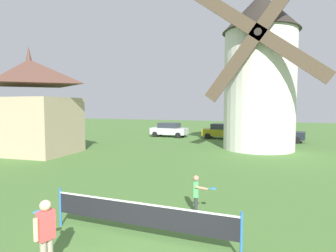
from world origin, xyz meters
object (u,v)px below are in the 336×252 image
(tennis_net, at_px, (139,214))
(chapel, at_px, (30,108))
(parked_car_silver, at_px, (169,130))
(parked_car_black, at_px, (282,133))
(player_far, at_px, (197,192))
(parked_car_mustard, at_px, (222,131))
(player_near, at_px, (46,231))
(windmill, at_px, (260,70))

(tennis_net, relative_size, chapel, 0.66)
(parked_car_silver, bearing_deg, parked_car_black, -0.92)
(player_far, bearing_deg, parked_car_mustard, 97.95)
(player_far, xyz_separation_m, chapel, (-14.13, 6.81, 2.58))
(player_near, relative_size, player_far, 1.21)
(parked_car_black, relative_size, chapel, 0.55)
(player_near, height_order, parked_car_silver, parked_car_silver)
(tennis_net, bearing_deg, windmill, 83.68)
(windmill, distance_m, parked_car_mustard, 9.13)
(tennis_net, xyz_separation_m, parked_car_mustard, (-2.04, 23.16, 0.12))
(parked_car_mustard, bearing_deg, parked_car_silver, -176.38)
(windmill, distance_m, tennis_net, 17.90)
(player_far, xyz_separation_m, parked_car_black, (2.85, 20.37, 0.11))
(windmill, height_order, parked_car_mustard, windmill)
(windmill, xyz_separation_m, chapel, (-15.13, -7.87, -2.92))
(tennis_net, distance_m, parked_car_mustard, 23.25)
(parked_car_silver, bearing_deg, windmill, -31.04)
(parked_car_mustard, bearing_deg, player_far, -82.05)
(player_near, bearing_deg, tennis_net, 57.01)
(player_near, height_order, parked_car_mustard, parked_car_mustard)
(windmill, relative_size, parked_car_mustard, 3.18)
(parked_car_silver, height_order, parked_car_black, same)
(player_far, height_order, chapel, chapel)
(windmill, bearing_deg, tennis_net, -96.32)
(parked_car_silver, distance_m, chapel, 14.96)
(tennis_net, bearing_deg, parked_car_mustard, 95.04)
(player_far, height_order, parked_car_silver, parked_car_silver)
(player_far, relative_size, parked_car_black, 0.30)
(windmill, relative_size, player_near, 8.68)
(parked_car_black, bearing_deg, player_far, -97.97)
(player_near, xyz_separation_m, parked_car_black, (4.93, 24.45, -0.04))
(windmill, relative_size, parked_car_black, 3.14)
(tennis_net, relative_size, player_near, 3.37)
(windmill, xyz_separation_m, tennis_net, (-1.87, -16.92, -5.52))
(player_far, xyz_separation_m, parked_car_silver, (-8.75, 20.55, 0.11))
(player_far, height_order, parked_car_mustard, parked_car_mustard)
(tennis_net, xyz_separation_m, parked_car_silver, (-7.87, 22.79, 0.12))
(player_far, relative_size, parked_car_mustard, 0.30)
(tennis_net, bearing_deg, player_far, 68.58)
(parked_car_silver, distance_m, parked_car_black, 11.61)
(tennis_net, relative_size, parked_car_mustard, 1.24)
(parked_car_black, xyz_separation_m, chapel, (-16.98, -13.55, 2.47))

